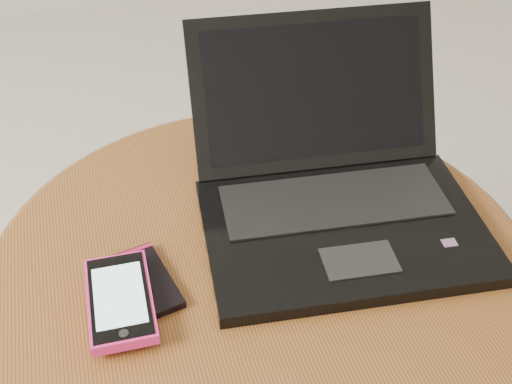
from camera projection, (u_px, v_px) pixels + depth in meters
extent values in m
cylinder|color=brown|center=(262.00, 265.00, 0.79)|extent=(0.63, 0.63, 0.03)
torus|color=brown|center=(262.00, 265.00, 0.79)|extent=(0.67, 0.67, 0.03)
cube|color=black|center=(344.00, 231.00, 0.80)|extent=(0.36, 0.27, 0.02)
cube|color=black|center=(334.00, 200.00, 0.83)|extent=(0.29, 0.13, 0.00)
cube|color=black|center=(360.00, 260.00, 0.75)|extent=(0.09, 0.06, 0.00)
cube|color=red|center=(449.00, 243.00, 0.77)|extent=(0.02, 0.01, 0.00)
cube|color=black|center=(315.00, 91.00, 0.87)|extent=(0.34, 0.14, 0.18)
cube|color=black|center=(315.00, 91.00, 0.86)|extent=(0.30, 0.12, 0.15)
cube|color=black|center=(145.00, 282.00, 0.74)|extent=(0.08, 0.12, 0.01)
cube|color=#BA1647|center=(129.00, 252.00, 0.77)|extent=(0.06, 0.02, 0.00)
cube|color=#EF297C|center=(120.00, 300.00, 0.71)|extent=(0.07, 0.13, 0.01)
cube|color=black|center=(119.00, 295.00, 0.70)|extent=(0.07, 0.12, 0.00)
cube|color=silver|center=(119.00, 295.00, 0.70)|extent=(0.06, 0.09, 0.00)
cylinder|color=black|center=(124.00, 333.00, 0.66)|extent=(0.01, 0.01, 0.00)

